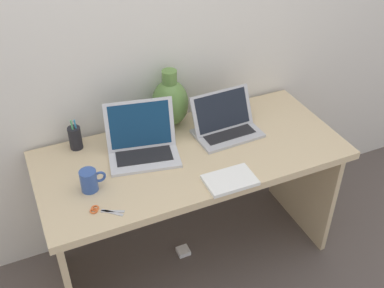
{
  "coord_description": "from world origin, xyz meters",
  "views": [
    {
      "loc": [
        -0.74,
        -1.67,
        2.15
      ],
      "look_at": [
        0.0,
        0.0,
        0.8
      ],
      "focal_mm": 43.61,
      "sensor_mm": 36.0,
      "label": 1
    }
  ],
  "objects_px": {
    "laptop_left": "(142,141)",
    "laptop_right": "(225,123)",
    "green_vase": "(170,102)",
    "power_brick": "(183,251)",
    "coffee_mug": "(89,180)",
    "pen_cup": "(75,138)",
    "scissors": "(101,210)",
    "notebook_stack": "(230,180)"
  },
  "relations": [
    {
      "from": "laptop_left",
      "to": "laptop_right",
      "type": "xyz_separation_m",
      "value": [
        0.45,
        -0.01,
        -0.01
      ]
    },
    {
      "from": "green_vase",
      "to": "power_brick",
      "type": "xyz_separation_m",
      "value": [
        -0.05,
        -0.25,
        -0.87
      ]
    },
    {
      "from": "green_vase",
      "to": "laptop_left",
      "type": "bearing_deg",
      "value": -141.19
    },
    {
      "from": "laptop_left",
      "to": "coffee_mug",
      "type": "height_order",
      "value": "laptop_left"
    },
    {
      "from": "pen_cup",
      "to": "scissors",
      "type": "xyz_separation_m",
      "value": [
        -0.01,
        -0.49,
        -0.06
      ]
    },
    {
      "from": "laptop_right",
      "to": "green_vase",
      "type": "xyz_separation_m",
      "value": [
        -0.23,
        0.19,
        0.08
      ]
    },
    {
      "from": "laptop_left",
      "to": "notebook_stack",
      "type": "height_order",
      "value": "laptop_left"
    },
    {
      "from": "pen_cup",
      "to": "coffee_mug",
      "type": "bearing_deg",
      "value": -92.15
    },
    {
      "from": "pen_cup",
      "to": "notebook_stack",
      "type": "bearing_deg",
      "value": -43.04
    },
    {
      "from": "notebook_stack",
      "to": "pen_cup",
      "type": "bearing_deg",
      "value": 136.96
    },
    {
      "from": "green_vase",
      "to": "notebook_stack",
      "type": "bearing_deg",
      "value": -83.0
    },
    {
      "from": "green_vase",
      "to": "coffee_mug",
      "type": "xyz_separation_m",
      "value": [
        -0.52,
        -0.35,
        -0.08
      ]
    },
    {
      "from": "laptop_right",
      "to": "notebook_stack",
      "type": "relative_size",
      "value": 1.49
    },
    {
      "from": "scissors",
      "to": "green_vase",
      "type": "bearing_deg",
      "value": 43.85
    },
    {
      "from": "coffee_mug",
      "to": "power_brick",
      "type": "xyz_separation_m",
      "value": [
        0.48,
        0.09,
        -0.79
      ]
    },
    {
      "from": "laptop_left",
      "to": "notebook_stack",
      "type": "relative_size",
      "value": 1.64
    },
    {
      "from": "green_vase",
      "to": "scissors",
      "type": "bearing_deg",
      "value": -136.15
    },
    {
      "from": "laptop_left",
      "to": "laptop_right",
      "type": "height_order",
      "value": "laptop_left"
    },
    {
      "from": "laptop_right",
      "to": "notebook_stack",
      "type": "bearing_deg",
      "value": -113.63
    },
    {
      "from": "laptop_left",
      "to": "pen_cup",
      "type": "distance_m",
      "value": 0.33
    },
    {
      "from": "laptop_left",
      "to": "coffee_mug",
      "type": "xyz_separation_m",
      "value": [
        -0.3,
        -0.17,
        -0.01
      ]
    },
    {
      "from": "pen_cup",
      "to": "power_brick",
      "type": "xyz_separation_m",
      "value": [
        0.47,
        -0.24,
        -0.8
      ]
    },
    {
      "from": "scissors",
      "to": "coffee_mug",
      "type": "bearing_deg",
      "value": 91.87
    },
    {
      "from": "laptop_right",
      "to": "coffee_mug",
      "type": "bearing_deg",
      "value": -168.03
    },
    {
      "from": "coffee_mug",
      "to": "scissors",
      "type": "distance_m",
      "value": 0.16
    },
    {
      "from": "laptop_left",
      "to": "coffee_mug",
      "type": "bearing_deg",
      "value": -150.89
    },
    {
      "from": "laptop_left",
      "to": "power_brick",
      "type": "height_order",
      "value": "laptop_left"
    },
    {
      "from": "laptop_right",
      "to": "coffee_mug",
      "type": "distance_m",
      "value": 0.77
    },
    {
      "from": "green_vase",
      "to": "notebook_stack",
      "type": "distance_m",
      "value": 0.57
    },
    {
      "from": "notebook_stack",
      "to": "power_brick",
      "type": "relative_size",
      "value": 3.3
    },
    {
      "from": "pen_cup",
      "to": "power_brick",
      "type": "bearing_deg",
      "value": -27.5
    },
    {
      "from": "green_vase",
      "to": "pen_cup",
      "type": "relative_size",
      "value": 1.82
    },
    {
      "from": "laptop_left",
      "to": "coffee_mug",
      "type": "distance_m",
      "value": 0.35
    },
    {
      "from": "coffee_mug",
      "to": "pen_cup",
      "type": "relative_size",
      "value": 0.67
    },
    {
      "from": "laptop_left",
      "to": "notebook_stack",
      "type": "distance_m",
      "value": 0.48
    },
    {
      "from": "laptop_right",
      "to": "green_vase",
      "type": "distance_m",
      "value": 0.31
    },
    {
      "from": "laptop_right",
      "to": "power_brick",
      "type": "relative_size",
      "value": 4.9
    },
    {
      "from": "power_brick",
      "to": "pen_cup",
      "type": "bearing_deg",
      "value": 152.5
    },
    {
      "from": "coffee_mug",
      "to": "pen_cup",
      "type": "height_order",
      "value": "pen_cup"
    },
    {
      "from": "laptop_left",
      "to": "pen_cup",
      "type": "xyz_separation_m",
      "value": [
        -0.29,
        0.17,
        -0.0
      ]
    },
    {
      "from": "laptop_right",
      "to": "notebook_stack",
      "type": "height_order",
      "value": "laptop_right"
    },
    {
      "from": "coffee_mug",
      "to": "scissors",
      "type": "bearing_deg",
      "value": -88.13
    }
  ]
}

